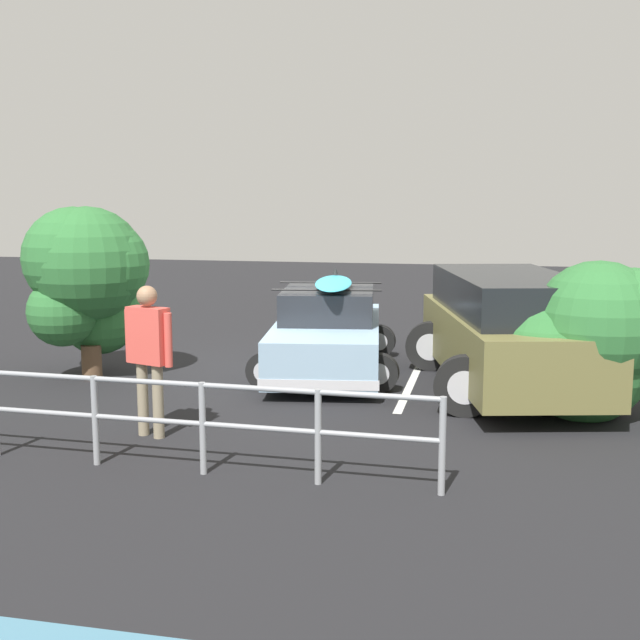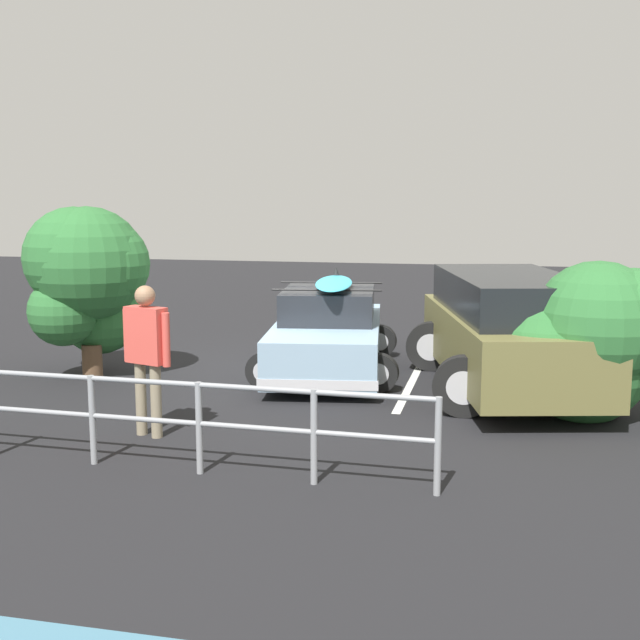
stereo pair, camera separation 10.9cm
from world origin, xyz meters
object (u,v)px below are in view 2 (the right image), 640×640
(sedan_car, at_px, (328,333))
(person_bystander, at_px, (147,347))
(suv_car, at_px, (508,330))
(bush_near_right, at_px, (587,343))
(bush_near_left, at_px, (87,274))

(sedan_car, height_order, person_bystander, person_bystander)
(sedan_car, bearing_deg, person_bystander, 71.71)
(suv_car, relative_size, person_bystander, 2.79)
(suv_car, xyz_separation_m, person_bystander, (4.18, 3.33, 0.19))
(suv_car, relative_size, bush_near_right, 2.03)
(bush_near_left, xyz_separation_m, bush_near_right, (-7.45, 0.83, -0.65))
(person_bystander, bearing_deg, suv_car, -141.47)
(person_bystander, distance_m, bush_near_right, 5.52)
(person_bystander, bearing_deg, bush_near_right, -159.26)
(bush_near_right, bearing_deg, sedan_car, -28.39)
(person_bystander, relative_size, bush_near_right, 0.73)
(sedan_car, bearing_deg, bush_near_left, 18.95)
(suv_car, relative_size, bush_near_left, 1.87)
(bush_near_right, bearing_deg, person_bystander, 20.74)
(person_bystander, distance_m, bush_near_left, 3.64)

